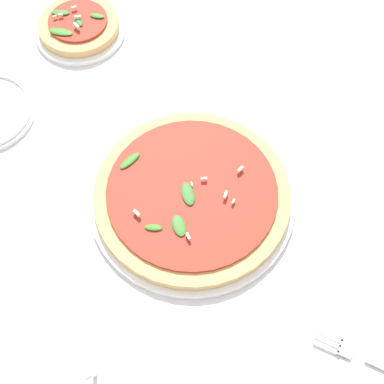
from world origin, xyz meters
The scene contains 5 objects.
ground_plane centered at (0.00, 0.00, 0.00)m, with size 6.00×6.00×0.00m, color silver.
pizza_arugula_main centered at (0.02, 0.01, 0.02)m, with size 0.35×0.35×0.05m.
pizza_personal_side centered at (0.42, -0.20, 0.02)m, with size 0.18×0.18×0.05m.
wine_glass centered at (-0.01, 0.32, 0.12)m, with size 0.08×0.08×0.18m.
fork centered at (-0.36, 0.09, 0.01)m, with size 0.21×0.04×0.00m.
Camera 1 is at (-0.21, 0.37, 0.80)m, focal length 50.00 mm.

